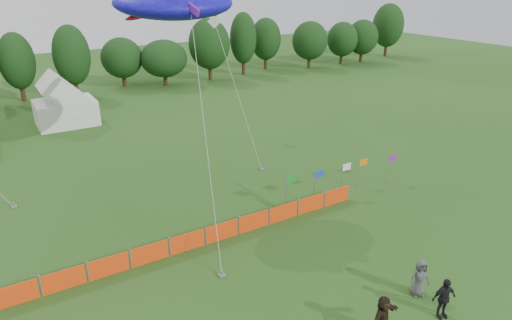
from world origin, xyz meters
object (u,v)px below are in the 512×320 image
barrier_fence (205,236)px  stingray_kite (171,2)px  spectator_f (383,316)px  spectator_d (444,298)px  spectator_e (420,278)px  tent_right (65,105)px

barrier_fence → stingray_kite: stingray_kite is taller
barrier_fence → stingray_kite: (1.69, 6.82, 11.24)m
spectator_f → stingray_kite: (-1.42, 16.32, 10.84)m
barrier_fence → spectator_d: size_ratio=10.76×
spectator_e → barrier_fence: bearing=145.8°
tent_right → spectator_e: tent_right is taller
spectator_e → spectator_d: bearing=-81.3°
stingray_kite → spectator_f: bearing=-85.0°
spectator_d → stingray_kite: (-4.33, 16.86, 10.82)m
spectator_d → spectator_f: size_ratio=1.02×
spectator_d → stingray_kite: size_ratio=0.10×
spectator_d → spectator_e: bearing=94.9°
spectator_e → stingray_kite: 19.39m
tent_right → barrier_fence: tent_right is taller
barrier_fence → spectator_f: (3.12, -9.49, 0.40)m
spectator_f → spectator_d: bearing=-26.1°
spectator_d → spectator_f: bearing=-175.0°
barrier_fence → spectator_f: spectator_f is taller
barrier_fence → spectator_e: (6.30, -8.58, 0.40)m
barrier_fence → spectator_f: bearing=-71.8°
tent_right → barrier_fence: size_ratio=0.27×
tent_right → spectator_e: (8.44, -34.21, -1.01)m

